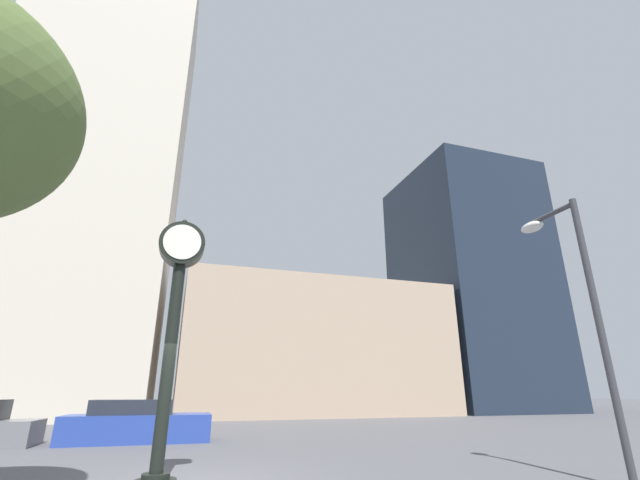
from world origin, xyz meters
name	(u,v)px	position (x,y,z in m)	size (l,w,h in m)	color
building_tall_tower	(100,172)	(-7.49, 24.00, 17.63)	(11.49, 12.00, 35.25)	beige
building_storefront_row	(308,351)	(9.51, 24.00, 4.67)	(19.50, 12.00, 9.35)	tan
building_glass_modern	(469,286)	(25.33, 24.00, 11.04)	(10.96, 12.00, 22.08)	#1E2838
street_clock	(175,308)	(-0.55, -0.04, 3.22)	(0.94, 0.74, 5.16)	black
car_blue	(137,424)	(-1.43, 7.70, 0.58)	(4.75, 1.93, 1.36)	#28429E
street_lamp_right	(573,284)	(7.40, -2.49, 3.76)	(0.36, 1.57, 5.54)	#38383D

